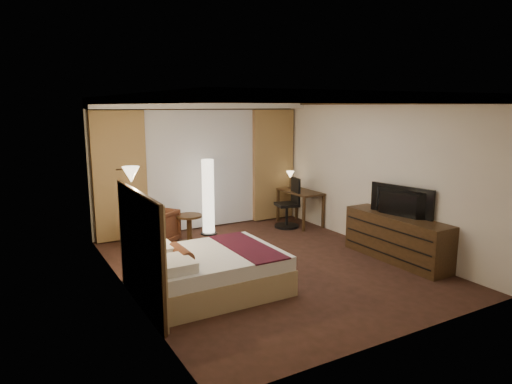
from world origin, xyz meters
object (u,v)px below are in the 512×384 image
floor_lamp (208,197)px  desk (300,208)px  side_table (189,229)px  dresser (397,238)px  bed (211,272)px  television (398,196)px  armchair (153,226)px  office_chair (287,203)px

floor_lamp → desk: size_ratio=1.41×
side_table → dresser: size_ratio=0.27×
bed → side_table: (0.59, 2.31, -0.01)m
desk → television: television is taller
floor_lamp → desk: (2.04, -0.29, -0.39)m
armchair → dresser: size_ratio=0.38×
bed → television: 3.33m
floor_lamp → desk: 2.10m
bed → dresser: dresser is taller
dresser → television: size_ratio=1.71×
bed → office_chair: size_ratio=1.79×
armchair → office_chair: bearing=53.5°
desk → dresser: 2.72m
floor_lamp → desk: floor_lamp is taller
desk → floor_lamp: bearing=171.9°
bed → desk: (3.19, 2.38, 0.10)m
bed → desk: 3.98m
office_chair → dresser: size_ratio=0.54×
floor_lamp → television: floor_lamp is taller
side_table → desk: 2.60m
bed → dresser: bearing=-6.0°
office_chair → television: (0.40, -2.67, 0.56)m
armchair → office_chair: (2.86, -0.15, 0.16)m
floor_lamp → television: size_ratio=1.34×
floor_lamp → television: 3.66m
floor_lamp → office_chair: bearing=-11.6°
television → armchair: bearing=38.1°
floor_lamp → office_chair: floor_lamp is taller
bed → television: bearing=-6.1°
floor_lamp → dresser: floor_lamp is taller
bed → office_chair: 3.66m
television → office_chair: bearing=-2.5°
office_chair → dresser: 2.71m
side_table → television: size_ratio=0.47×
armchair → television: size_ratio=0.64×
television → dresser: bearing=-101.0°
desk → dresser: bearing=-88.9°
armchair → desk: desk is taller
side_table → floor_lamp: 0.83m
desk → dresser: dresser is taller
armchair → side_table: size_ratio=1.37×
bed → television: (3.21, -0.34, 0.82)m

